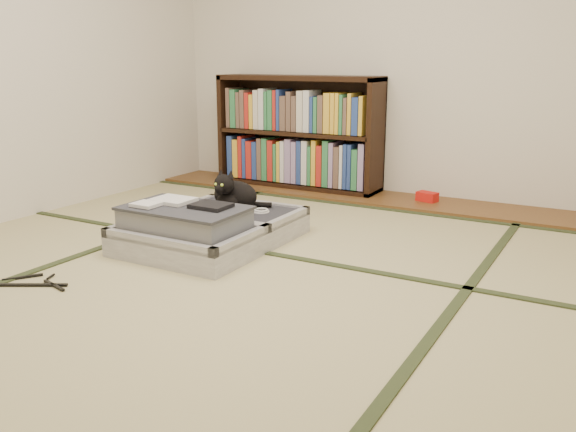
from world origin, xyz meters
The scene contains 9 objects.
floor centered at (0.00, 0.00, 0.00)m, with size 4.50×4.50×0.00m, color #C5BF83.
wood_strip centered at (0.00, 2.00, 0.01)m, with size 4.00×0.50×0.02m, color brown.
red_item centered at (0.31, 2.03, 0.06)m, with size 0.15×0.09×0.07m, color red.
tatami_borders centered at (0.00, 0.49, 0.00)m, with size 4.00×4.50×0.01m.
bookcase centered at (-0.82, 2.07, 0.45)m, with size 1.41×0.32×0.92m.
suitcase centered at (-0.49, 0.37, 0.11)m, with size 0.76×1.01×0.30m.
cat centered at (-0.51, 0.66, 0.25)m, with size 0.34×0.34×0.27m.
cable_coil centered at (-0.33, 0.69, 0.16)m, with size 0.11×0.11×0.03m.
hanger centered at (-0.85, -0.57, 0.01)m, with size 0.38×0.26×0.01m.
Camera 1 is at (1.58, -2.38, 1.06)m, focal length 38.00 mm.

